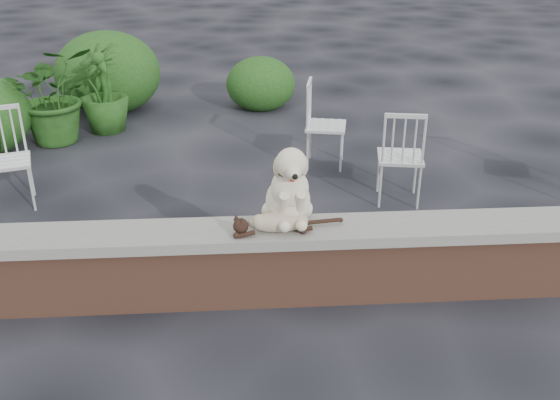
{
  "coord_description": "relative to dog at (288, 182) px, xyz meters",
  "views": [
    {
      "loc": [
        -0.83,
        -3.9,
        2.68
      ],
      "look_at": [
        -0.55,
        0.2,
        0.7
      ],
      "focal_mm": 40.38,
      "sensor_mm": 36.0,
      "label": 1
    }
  ],
  "objects": [
    {
      "name": "ground",
      "position": [
        0.5,
        -0.1,
        -0.89
      ],
      "size": [
        60.0,
        60.0,
        0.0
      ],
      "primitive_type": "plane",
      "color": "black",
      "rests_on": "ground"
    },
    {
      "name": "chair_c",
      "position": [
        1.19,
        1.48,
        -0.42
      ],
      "size": [
        0.65,
        0.65,
        0.94
      ],
      "primitive_type": null,
      "rotation": [
        0.0,
        0.0,
        2.97
      ],
      "color": "white",
      "rests_on": "ground"
    },
    {
      "name": "chair_e",
      "position": [
        0.6,
        2.42,
        -0.42
      ],
      "size": [
        0.66,
        0.66,
        0.94
      ],
      "primitive_type": null,
      "rotation": [
        0.0,
        0.0,
        1.38
      ],
      "color": "white",
      "rests_on": "ground"
    },
    {
      "name": "shrubbery",
      "position": [
        -2.16,
        4.16,
        -0.43
      ],
      "size": [
        4.38,
        2.77,
        1.13
      ],
      "color": "#1F4112",
      "rests_on": "ground"
    },
    {
      "name": "chair_a",
      "position": [
        -2.51,
        1.6,
        -0.42
      ],
      "size": [
        0.7,
        0.7,
        0.94
      ],
      "primitive_type": null,
      "rotation": [
        0.0,
        0.0,
        0.29
      ],
      "color": "white",
      "rests_on": "ground"
    },
    {
      "name": "brick_wall",
      "position": [
        0.5,
        -0.1,
        -0.64
      ],
      "size": [
        6.0,
        0.3,
        0.5
      ],
      "primitive_type": "cube",
      "color": "brown",
      "rests_on": "ground"
    },
    {
      "name": "capstone",
      "position": [
        0.5,
        -0.1,
        -0.35
      ],
      "size": [
        6.2,
        0.4,
        0.08
      ],
      "primitive_type": "cube",
      "color": "slate",
      "rests_on": "brick_wall"
    },
    {
      "name": "cat",
      "position": [
        -0.08,
        -0.15,
        -0.23
      ],
      "size": [
        0.94,
        0.29,
        0.16
      ],
      "primitive_type": null,
      "rotation": [
        0.0,
        0.0,
        0.07
      ],
      "color": "tan",
      "rests_on": "capstone"
    },
    {
      "name": "potted_plant_a",
      "position": [
        -2.5,
        3.39,
        -0.3
      ],
      "size": [
        1.32,
        1.25,
        1.17
      ],
      "primitive_type": "imported",
      "rotation": [
        0.0,
        0.0,
        0.41
      ],
      "color": "#1F4112",
      "rests_on": "ground"
    },
    {
      "name": "potted_plant_b",
      "position": [
        -2.0,
        3.73,
        -0.34
      ],
      "size": [
        0.86,
        0.86,
        1.09
      ],
      "primitive_type": "imported",
      "rotation": [
        0.0,
        0.0,
        -0.74
      ],
      "color": "#1F4112",
      "rests_on": "ground"
    },
    {
      "name": "dog",
      "position": [
        0.0,
        0.0,
        0.0
      ],
      "size": [
        0.44,
        0.56,
        0.61
      ],
      "primitive_type": null,
      "rotation": [
        0.0,
        0.0,
        0.07
      ],
      "color": "beige",
      "rests_on": "capstone"
    }
  ]
}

